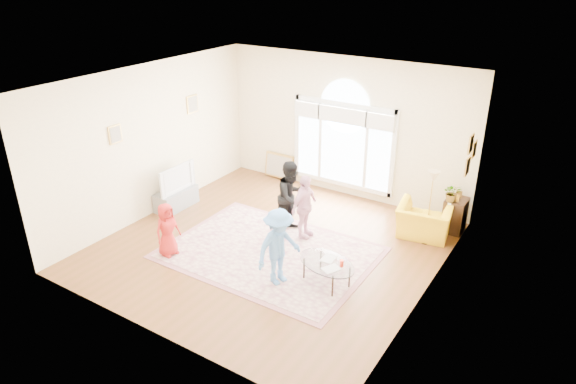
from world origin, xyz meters
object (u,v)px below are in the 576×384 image
Objects in this scene: area_rug at (269,253)px; television at (174,178)px; tv_console at (176,199)px; coffee_table at (327,263)px; armchair at (424,221)px.

television reaches higher than area_rug.
coffee_table reaches higher than tv_console.
coffee_table is at bearing -10.79° from tv_console.
television is at bearing -173.63° from coffee_table.
television is (-2.85, 0.51, 0.71)m from area_rug.
area_rug is 3.15m from armchair.
coffee_table is at bearing -11.99° from area_rug.
tv_console is at bearing 9.60° from armchair.
coffee_table is 2.64m from armchair.
television is at bearing 169.77° from area_rug.
coffee_table is at bearing 62.67° from armchair.
television is 1.02× the size of armchair.
armchair reaches higher than area_rug.
tv_console is at bearing 180.00° from television.
television is at bearing 9.63° from armchair.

